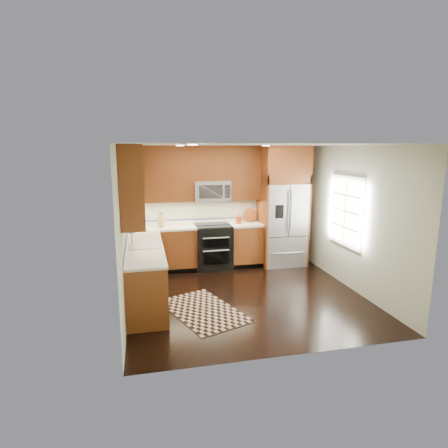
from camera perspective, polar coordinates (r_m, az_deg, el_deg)
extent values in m
plane|color=black|center=(6.72, 3.24, -10.80)|extent=(4.00, 4.00, 0.00)
cube|color=beige|center=(8.25, -0.44, 2.81)|extent=(4.00, 0.02, 2.60)
cube|color=beige|center=(6.11, -14.99, -0.67)|extent=(0.02, 4.00, 2.60)
cube|color=beige|center=(7.14, 18.99, 0.82)|extent=(0.02, 4.00, 2.60)
cube|color=white|center=(7.28, 18.10, 1.87)|extent=(0.04, 1.10, 1.30)
cube|color=white|center=(7.28, 18.03, 1.87)|extent=(0.02, 0.95, 1.15)
cube|color=brown|center=(7.96, -9.28, -3.92)|extent=(1.37, 0.60, 0.90)
cube|color=brown|center=(8.25, 3.34, -3.23)|extent=(0.72, 0.60, 0.90)
cube|color=brown|center=(6.52, -11.88, -7.52)|extent=(0.60, 2.40, 0.90)
cube|color=white|center=(7.92, -4.04, -0.37)|extent=(2.85, 0.62, 0.04)
cube|color=white|center=(6.38, -12.05, -3.52)|extent=(0.62, 2.40, 0.04)
cube|color=brown|center=(7.92, -4.28, 6.25)|extent=(2.85, 0.33, 0.75)
cube|color=brown|center=(6.22, -13.65, 4.51)|extent=(0.33, 2.40, 0.75)
cube|color=brown|center=(7.89, -4.35, 10.41)|extent=(2.85, 0.33, 0.40)
cube|color=brown|center=(6.17, -13.90, 9.81)|extent=(0.33, 2.40, 0.40)
cube|color=black|center=(8.06, -1.68, -3.51)|extent=(0.76, 0.64, 0.92)
cube|color=black|center=(7.95, -1.70, -0.20)|extent=(0.76, 0.60, 0.02)
cube|color=black|center=(7.72, -1.24, -2.96)|extent=(0.55, 0.01, 0.18)
cube|color=black|center=(7.80, -1.23, -5.23)|extent=(0.55, 0.01, 0.28)
cylinder|color=#B2B2B7|center=(7.66, -1.21, -2.14)|extent=(0.55, 0.02, 0.02)
cylinder|color=#B2B2B7|center=(7.73, -1.20, -4.08)|extent=(0.55, 0.02, 0.02)
cube|color=#B2B2B7|center=(7.96, -1.90, 5.10)|extent=(0.76, 0.40, 0.42)
cube|color=black|center=(7.76, -2.00, 4.93)|extent=(0.50, 0.01, 0.28)
cube|color=#B2B2B7|center=(8.34, 8.87, -0.02)|extent=(0.90, 0.74, 1.80)
cube|color=black|center=(7.94, 9.93, 1.93)|extent=(0.01, 0.01, 1.08)
cube|color=black|center=(7.86, 8.45, 1.88)|extent=(0.18, 0.01, 0.28)
cube|color=brown|center=(8.16, 5.82, 0.52)|extent=(0.04, 0.74, 2.00)
cube|color=brown|center=(8.50, 11.84, 0.78)|extent=(0.04, 0.74, 2.00)
cube|color=brown|center=(8.19, 9.15, 8.93)|extent=(0.98, 0.74, 0.80)
cube|color=#B2B2B7|center=(6.38, -12.06, -3.26)|extent=(0.50, 0.42, 0.02)
cylinder|color=#B2B2B7|center=(6.56, -13.88, -1.76)|extent=(0.02, 0.02, 0.28)
torus|color=#B2B2B7|center=(6.45, -13.95, -0.71)|extent=(0.18, 0.02, 0.18)
cube|color=black|center=(6.13, -3.19, -13.00)|extent=(1.40, 1.76, 0.01)
cube|color=tan|center=(7.87, -9.52, 0.45)|extent=(0.15, 0.18, 0.24)
cylinder|color=#9A3612|center=(8.10, 2.24, 0.65)|extent=(0.15, 0.15, 0.16)
cylinder|color=brown|center=(8.29, 3.97, 0.38)|extent=(0.34, 0.34, 0.02)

